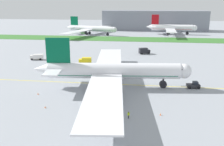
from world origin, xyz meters
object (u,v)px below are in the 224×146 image
Objects in this scene: traffic_cone_near_nose at (161,114)px; traffic_cone_port_wing at (45,107)px; ground_crew_wingwalker_port at (129,114)px; parked_airliner_far_left at (91,29)px; service_truck_fuel_bowser at (85,61)px; parked_airliner_far_centre at (171,28)px; service_truck_baggage_loader at (37,57)px; service_truck_catering_van at (144,51)px; airliner_foreground at (111,71)px; pushback_tug at (194,85)px; traffic_cone_starboard_wing at (38,94)px.

traffic_cone_near_nose is 1.00× the size of traffic_cone_port_wing.
ground_crew_wingwalker_port is 0.02× the size of parked_airliner_far_left.
traffic_cone_port_wing is at bearing -89.16° from service_truck_fuel_bowser.
parked_airliner_far_centre reaches higher than traffic_cone_port_wing.
service_truck_catering_van reaches higher than service_truck_baggage_loader.
service_truck_fuel_bowser is at bearing -79.18° from parked_airliner_far_left.
airliner_foreground is 1.23× the size of parked_airliner_far_centre.
pushback_tug is 54.90m from service_truck_catering_van.
traffic_cone_near_nose is 76.45m from service_truck_baggage_loader.
airliner_foreground is 12.92× the size of service_truck_catering_van.
parked_airliner_far_left reaches higher than service_truck_fuel_bowser.
parked_airliner_far_left reaches higher than ground_crew_wingwalker_port.
service_truck_baggage_loader is at bearing -123.74° from parked_airliner_far_centre.
traffic_cone_port_wing is 48.06m from service_truck_fuel_bowser.
traffic_cone_port_wing is 0.01× the size of parked_airliner_far_centre.
service_truck_baggage_loader is 53.44m from service_truck_catering_van.
pushback_tug is 30.83m from ground_crew_wingwalker_port.
service_truck_fuel_bowser is (-29.79, 48.59, 1.25)m from traffic_cone_near_nose.
service_truck_baggage_loader reaches higher than traffic_cone_near_nose.
traffic_cone_port_wing is 1.00× the size of traffic_cone_starboard_wing.
airliner_foreground is 23.22m from ground_crew_wingwalker_port.
ground_crew_wingwalker_port is 77.03m from service_truck_catering_van.
service_truck_fuel_bowser is (-22.31, 51.41, 0.49)m from ground_crew_wingwalker_port.
parked_airliner_far_centre is at bearing 67.44° from service_truck_fuel_bowser.
traffic_cone_starboard_wing is 0.01× the size of parked_airliner_far_left.
traffic_cone_port_wing is 0.10× the size of service_truck_fuel_bowser.
traffic_cone_port_wing is (-29.09, 0.55, 0.00)m from traffic_cone_near_nose.
ground_crew_wingwalker_port is 0.28× the size of service_truck_catering_van.
service_truck_fuel_bowser is (-41.05, 26.94, 0.55)m from pushback_tug.
service_truck_catering_van is at bearing 71.71° from traffic_cone_port_wing.
service_truck_catering_van reaches higher than service_truck_fuel_bowser.
airliner_foreground is at bearing -62.60° from service_truck_fuel_bowser.
parked_airliner_far_left is 1.13× the size of parked_airliner_far_centre.
pushback_tug is at bearing 27.60° from traffic_cone_port_wing.
service_truck_baggage_loader is 95.00m from parked_airliner_far_left.
traffic_cone_near_nose is at bearing -71.79° from parked_airliner_far_left.
ground_crew_wingwalker_port is 56.04m from service_truck_fuel_bowser.
parked_airliner_far_centre reaches higher than pushback_tug.
service_truck_baggage_loader is at bearing 138.69° from airliner_foreground.
parked_airliner_far_centre is (46.05, 110.82, 3.84)m from service_truck_fuel_bowser.
traffic_cone_port_wing is 77.53m from service_truck_catering_van.
airliner_foreground is 12.79× the size of service_truck_baggage_loader.
pushback_tug reaches higher than traffic_cone_port_wing.
traffic_cone_near_nose is at bearing -86.33° from service_truck_catering_van.
pushback_tug is 49.11m from service_truck_fuel_bowser.
service_truck_fuel_bowser is at bearing -12.26° from service_truck_baggage_loader.
traffic_cone_port_wing is at bearing -108.29° from service_truck_catering_van.
service_truck_catering_van is at bearing -59.35° from parked_airliner_far_left.
pushback_tug is 0.09× the size of parked_airliner_far_centre.
pushback_tug is 72.98m from service_truck_baggage_loader.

